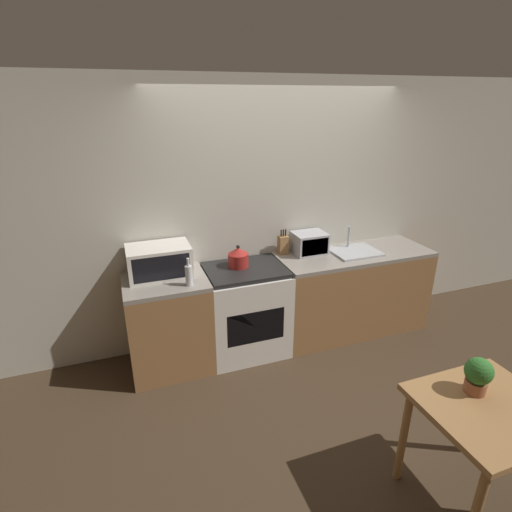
# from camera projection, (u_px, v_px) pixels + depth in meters

# --- Properties ---
(ground_plane) EXTENTS (16.00, 16.00, 0.00)m
(ground_plane) POSITION_uv_depth(u_px,v_px,m) (324.00, 390.00, 3.51)
(ground_plane) COLOR #3D2D1E
(wall_back) EXTENTS (10.00, 0.06, 2.60)m
(wall_back) POSITION_uv_depth(u_px,v_px,m) (276.00, 213.00, 4.05)
(wall_back) COLOR beige
(wall_back) RESTS_ON ground_plane
(counter_left_run) EXTENTS (0.73, 0.62, 0.90)m
(counter_left_run) POSITION_uv_depth(u_px,v_px,m) (169.00, 324.00, 3.69)
(counter_left_run) COLOR olive
(counter_left_run) RESTS_ON ground_plane
(counter_right_run) EXTENTS (1.63, 0.62, 0.90)m
(counter_right_run) POSITION_uv_depth(u_px,v_px,m) (351.00, 291.00, 4.30)
(counter_right_run) COLOR olive
(counter_right_run) RESTS_ON ground_plane
(stove_range) EXTENTS (0.77, 0.62, 0.90)m
(stove_range) POSITION_uv_depth(u_px,v_px,m) (246.00, 310.00, 3.93)
(stove_range) COLOR silver
(stove_range) RESTS_ON ground_plane
(kettle) EXTENTS (0.19, 0.19, 0.22)m
(kettle) POSITION_uv_depth(u_px,v_px,m) (238.00, 257.00, 3.76)
(kettle) COLOR maroon
(kettle) RESTS_ON stove_range
(microwave) EXTENTS (0.55, 0.36, 0.28)m
(microwave) POSITION_uv_depth(u_px,v_px,m) (159.00, 261.00, 3.56)
(microwave) COLOR silver
(microwave) RESTS_ON counter_left_run
(bottle) EXTENTS (0.06, 0.06, 0.25)m
(bottle) POSITION_uv_depth(u_px,v_px,m) (189.00, 275.00, 3.38)
(bottle) COLOR silver
(bottle) RESTS_ON counter_left_run
(knife_block) EXTENTS (0.10, 0.08, 0.26)m
(knife_block) POSITION_uv_depth(u_px,v_px,m) (283.00, 245.00, 4.07)
(knife_block) COLOR #9E7042
(knife_block) RESTS_ON counter_right_run
(toaster_oven) EXTENTS (0.33, 0.27, 0.22)m
(toaster_oven) POSITION_uv_depth(u_px,v_px,m) (309.00, 243.00, 4.09)
(toaster_oven) COLOR #ADAFB5
(toaster_oven) RESTS_ON counter_right_run
(sink_basin) EXTENTS (0.48, 0.39, 0.24)m
(sink_basin) POSITION_uv_depth(u_px,v_px,m) (355.00, 251.00, 4.14)
(sink_basin) COLOR #ADAFB5
(sink_basin) RESTS_ON counter_right_run
(dining_table) EXTENTS (0.75, 0.68, 0.75)m
(dining_table) POSITION_uv_depth(u_px,v_px,m) (486.00, 422.00, 2.33)
(dining_table) COLOR #9E7042
(dining_table) RESTS_ON ground_plane
(potted_plant) EXTENTS (0.16, 0.16, 0.23)m
(potted_plant) POSITION_uv_depth(u_px,v_px,m) (478.00, 375.00, 2.36)
(potted_plant) COLOR #9E5B3D
(potted_plant) RESTS_ON dining_table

